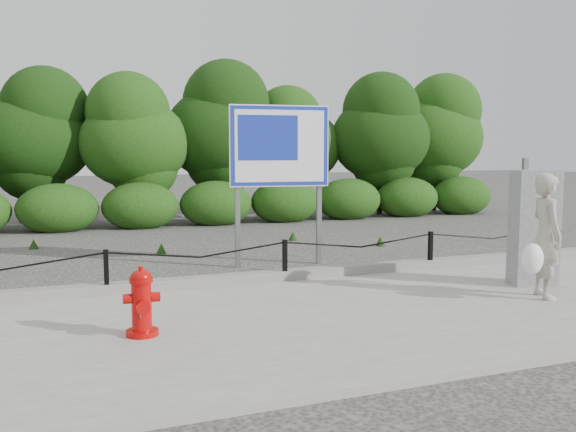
# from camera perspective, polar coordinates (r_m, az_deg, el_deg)

# --- Properties ---
(ground) EXTENTS (90.00, 90.00, 0.00)m
(ground) POSITION_cam_1_polar(r_m,az_deg,el_deg) (8.95, -0.29, -6.54)
(ground) COLOR #2D2B28
(ground) RESTS_ON ground
(sidewalk) EXTENTS (14.00, 4.00, 0.08)m
(sidewalk) POSITION_cam_1_polar(r_m,az_deg,el_deg) (7.16, 5.53, -9.43)
(sidewalk) COLOR gray
(sidewalk) RESTS_ON ground
(curb) EXTENTS (14.00, 0.22, 0.14)m
(curb) POSITION_cam_1_polar(r_m,az_deg,el_deg) (8.96, -0.41, -5.54)
(curb) COLOR slate
(curb) RESTS_ON sidewalk
(chain_barrier) EXTENTS (10.06, 0.06, 0.60)m
(chain_barrier) POSITION_cam_1_polar(r_m,az_deg,el_deg) (8.86, -0.30, -3.65)
(chain_barrier) COLOR black
(chain_barrier) RESTS_ON sidewalk
(treeline) EXTENTS (20.37, 3.48, 4.45)m
(treeline) POSITION_cam_1_polar(r_m,az_deg,el_deg) (17.56, -8.43, 7.70)
(treeline) COLOR black
(treeline) RESTS_ON ground
(fire_hydrant) EXTENTS (0.37, 0.38, 0.71)m
(fire_hydrant) POSITION_cam_1_polar(r_m,az_deg,el_deg) (6.42, -13.53, -7.90)
(fire_hydrant) COLOR #B30706
(fire_hydrant) RESTS_ON sidewalk
(pedestrian) EXTENTS (0.77, 0.68, 1.60)m
(pedestrian) POSITION_cam_1_polar(r_m,az_deg,el_deg) (8.41, 22.94, -1.84)
(pedestrian) COLOR #A2998A
(pedestrian) RESTS_ON sidewalk
(utility_cabinet) EXTENTS (0.68, 0.51, 1.78)m
(utility_cabinet) POSITION_cam_1_polar(r_m,az_deg,el_deg) (9.19, 22.02, -1.03)
(utility_cabinet) COLOR #969598
(utility_cabinet) RESTS_ON sidewalk
(advertising_sign) EXTENTS (1.70, 0.33, 2.72)m
(advertising_sign) POSITION_cam_1_polar(r_m,az_deg,el_deg) (10.29, -0.83, 5.88)
(advertising_sign) COLOR slate
(advertising_sign) RESTS_ON ground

